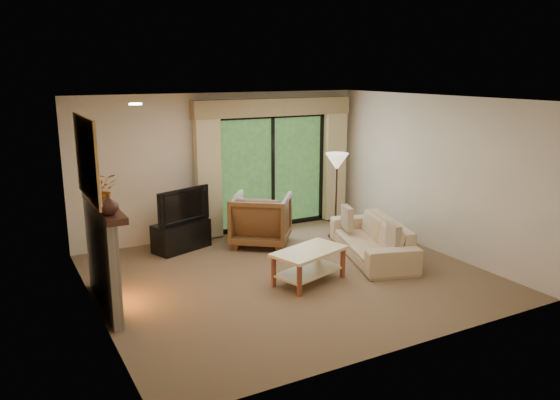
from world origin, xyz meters
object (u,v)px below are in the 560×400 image
media_console (181,236)px  coffee_table (309,266)px  sofa (372,239)px  armchair (261,219)px

media_console → coffee_table: size_ratio=0.89×
media_console → sofa: 3.20m
armchair → coffee_table: (-0.18, -1.90, -0.21)m
armchair → coffee_table: armchair is taller
media_console → sofa: bearing=-54.7°
armchair → sofa: size_ratio=0.47×
coffee_table → sofa: bearing=-0.4°
sofa → media_console: bearing=-107.0°
sofa → coffee_table: bearing=-54.9°
armchair → sofa: bearing=169.0°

